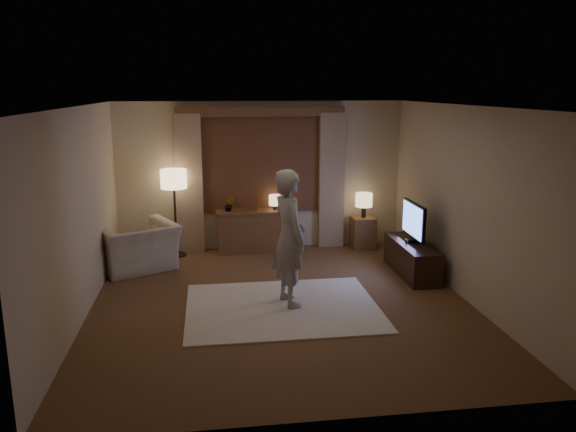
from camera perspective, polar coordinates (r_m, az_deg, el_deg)
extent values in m
cube|color=brown|center=(7.62, -0.67, -8.91)|extent=(5.00, 5.50, 0.02)
cube|color=silver|center=(7.08, -0.73, 11.18)|extent=(5.00, 5.50, 0.02)
cube|color=beige|center=(9.94, -2.74, 4.09)|extent=(5.00, 0.02, 2.60)
cube|color=beige|center=(4.61, 3.72, -6.43)|extent=(5.00, 0.02, 2.60)
cube|color=beige|center=(7.36, -20.48, 0.13)|extent=(0.02, 5.50, 2.60)
cube|color=beige|center=(7.95, 17.55, 1.26)|extent=(0.02, 5.50, 2.60)
cube|color=black|center=(9.87, -2.74, 5.50)|extent=(2.00, 0.01, 1.70)
cube|color=brown|center=(9.86, -2.74, 5.49)|extent=(2.08, 0.04, 1.78)
cube|color=tan|center=(9.81, -9.98, 3.20)|extent=(0.45, 0.12, 2.40)
cube|color=tan|center=(10.03, 4.46, 3.57)|extent=(0.45, 0.12, 2.40)
cube|color=brown|center=(9.74, -2.76, 10.53)|extent=(2.90, 0.14, 0.16)
cube|color=#F3E8CC|center=(7.46, -0.58, -9.25)|extent=(2.50, 2.00, 0.02)
cube|color=brown|center=(9.86, -3.60, -1.63)|extent=(1.20, 0.40, 0.70)
cube|color=brown|center=(9.76, -3.64, 0.93)|extent=(0.16, 0.02, 0.20)
imported|color=#999999|center=(9.72, -5.99, 1.14)|extent=(0.17, 0.13, 0.30)
cylinder|color=black|center=(9.80, -1.30, 0.77)|extent=(0.08, 0.08, 0.12)
cylinder|color=#FFD299|center=(9.77, -1.31, 1.63)|extent=(0.22, 0.22, 0.18)
cylinder|color=black|center=(9.87, -11.20, -3.87)|extent=(0.32, 0.32, 0.03)
cylinder|color=black|center=(9.72, -11.35, -0.60)|extent=(0.04, 0.04, 1.19)
cylinder|color=#FFD299|center=(9.57, -11.55, 3.72)|extent=(0.44, 0.44, 0.32)
imported|color=beige|center=(9.16, -15.10, -3.07)|extent=(1.48, 1.41, 0.74)
cube|color=brown|center=(10.17, 7.62, -1.68)|extent=(0.40, 0.40, 0.56)
cylinder|color=black|center=(10.08, 7.68, 0.41)|extent=(0.08, 0.08, 0.20)
cylinder|color=#FFD299|center=(10.03, 7.72, 1.64)|extent=(0.30, 0.30, 0.24)
cube|color=black|center=(8.88, 12.47, -4.24)|extent=(0.45, 1.40, 0.50)
cube|color=black|center=(8.80, 12.56, -2.51)|extent=(0.21, 0.10, 0.06)
cube|color=black|center=(8.72, 12.66, -0.40)|extent=(0.05, 0.87, 0.53)
cube|color=#587FEF|center=(8.71, 12.49, -0.40)|extent=(0.00, 0.81, 0.48)
imported|color=#ABA69E|center=(7.29, 0.13, -2.22)|extent=(0.58, 0.74, 1.80)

